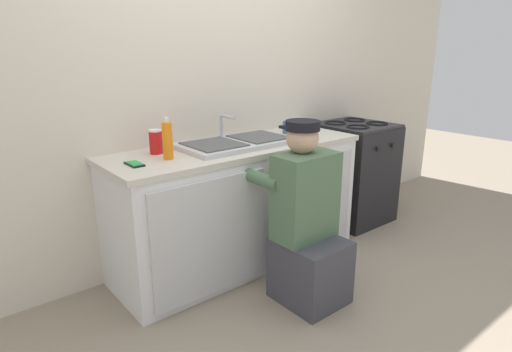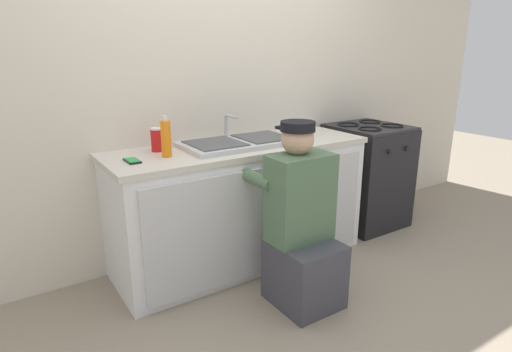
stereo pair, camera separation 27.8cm
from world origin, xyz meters
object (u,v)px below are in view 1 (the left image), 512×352
(cell_phone, at_px, (134,164))
(soap_bottle_orange, at_px, (168,140))
(sink_double_basin, at_px, (237,142))
(coffee_mug, at_px, (288,127))
(plumber_person, at_px, (307,229))
(soda_cup_red, at_px, (156,142))
(stove_range, at_px, (353,172))
(spice_bottle_red, at_px, (301,129))

(cell_phone, xyz_separation_m, soap_bottle_orange, (0.22, -0.00, 0.11))
(sink_double_basin, bearing_deg, coffee_mug, 8.84)
(soap_bottle_orange, bearing_deg, plumber_person, -46.66)
(coffee_mug, bearing_deg, soda_cup_red, 177.88)
(sink_double_basin, xyz_separation_m, plumber_person, (0.03, -0.65, -0.42))
(plumber_person, distance_m, soap_bottle_orange, 0.98)
(stove_range, height_order, cell_phone, stove_range)
(cell_phone, xyz_separation_m, coffee_mug, (1.32, 0.13, 0.04))
(spice_bottle_red, bearing_deg, stove_range, 3.44)
(stove_range, relative_size, soap_bottle_orange, 3.54)
(soap_bottle_orange, distance_m, coffee_mug, 1.11)
(plumber_person, relative_size, soda_cup_red, 7.26)
(stove_range, relative_size, spice_bottle_red, 8.43)
(plumber_person, xyz_separation_m, spice_bottle_red, (0.53, 0.60, 0.45))
(soda_cup_red, bearing_deg, spice_bottle_red, -8.91)
(plumber_person, bearing_deg, stove_range, 27.37)
(sink_double_basin, distance_m, soap_bottle_orange, 0.55)
(stove_range, height_order, soap_bottle_orange, soap_bottle_orange)
(soap_bottle_orange, bearing_deg, soda_cup_red, 87.68)
(spice_bottle_red, bearing_deg, plumber_person, -131.50)
(stove_range, distance_m, soap_bottle_orange, 1.90)
(sink_double_basin, bearing_deg, cell_phone, -176.81)
(sink_double_basin, xyz_separation_m, soap_bottle_orange, (-0.54, -0.04, 0.09))
(coffee_mug, xyz_separation_m, soda_cup_red, (-1.09, 0.04, 0.03))
(plumber_person, relative_size, cell_phone, 7.89)
(soda_cup_red, bearing_deg, sink_double_basin, -13.33)
(plumber_person, height_order, cell_phone, plumber_person)
(plumber_person, height_order, soda_cup_red, plumber_person)
(stove_range, bearing_deg, soda_cup_red, 175.92)
(cell_phone, distance_m, soap_bottle_orange, 0.24)
(sink_double_basin, distance_m, cell_phone, 0.76)
(sink_double_basin, bearing_deg, spice_bottle_red, -4.59)
(stove_range, height_order, spice_bottle_red, spice_bottle_red)
(coffee_mug, height_order, soda_cup_red, soda_cup_red)
(stove_range, relative_size, plumber_person, 0.80)
(coffee_mug, bearing_deg, sink_double_basin, -171.16)
(sink_double_basin, height_order, stove_range, sink_double_basin)
(plumber_person, distance_m, soda_cup_red, 1.07)
(cell_phone, bearing_deg, stove_range, 1.13)
(plumber_person, bearing_deg, spice_bottle_red, 48.50)
(stove_range, xyz_separation_m, coffee_mug, (-0.72, 0.09, 0.47))
(stove_range, distance_m, spice_bottle_red, 0.86)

